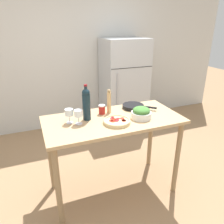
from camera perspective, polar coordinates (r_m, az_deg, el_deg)
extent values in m
plane|color=#9E7A56|center=(2.81, 0.28, -19.34)|extent=(14.00, 14.00, 0.00)
cube|color=silver|center=(4.08, -10.67, 14.03)|extent=(6.40, 0.06, 2.60)
cube|color=#B7BCC1|center=(4.09, 3.09, 7.38)|extent=(0.77, 0.65, 1.62)
cube|color=black|center=(3.73, 5.33, 11.43)|extent=(0.76, 0.01, 0.01)
cylinder|color=#B2B2B7|center=(3.71, 1.46, 4.50)|extent=(0.02, 0.02, 0.73)
cube|color=tan|center=(2.30, 0.32, -2.07)|extent=(1.44, 0.70, 0.03)
cylinder|color=#967A55|center=(2.19, -13.87, -18.99)|extent=(0.06, 0.06, 0.90)
cylinder|color=#967A55|center=(2.62, 16.64, -11.55)|extent=(0.06, 0.06, 0.90)
cylinder|color=#967A55|center=(2.65, -15.81, -11.00)|extent=(0.06, 0.06, 0.90)
cylinder|color=#967A55|center=(3.02, 10.01, -6.06)|extent=(0.06, 0.06, 0.90)
cylinder|color=#142833|center=(2.24, -6.67, 1.25)|extent=(0.08, 0.08, 0.27)
sphere|color=#142833|center=(2.19, -6.85, 5.03)|extent=(0.08, 0.08, 0.08)
cylinder|color=#142833|center=(2.18, -6.89, 5.88)|extent=(0.03, 0.03, 0.07)
cylinder|color=maroon|center=(2.16, -6.94, 6.95)|extent=(0.03, 0.03, 0.02)
cylinder|color=silver|center=(2.20, -8.62, -3.02)|extent=(0.07, 0.07, 0.00)
cylinder|color=silver|center=(2.18, -8.68, -2.05)|extent=(0.01, 0.01, 0.08)
cylinder|color=white|center=(2.16, -8.79, -0.32)|extent=(0.08, 0.08, 0.07)
cylinder|color=maroon|center=(2.17, -8.76, -0.91)|extent=(0.07, 0.07, 0.02)
cylinder|color=silver|center=(2.24, -10.95, -2.72)|extent=(0.07, 0.07, 0.00)
cylinder|color=silver|center=(2.22, -11.03, -1.76)|extent=(0.01, 0.01, 0.08)
cylinder|color=white|center=(2.20, -11.17, -0.06)|extent=(0.08, 0.08, 0.07)
cylinder|color=maroon|center=(2.21, -11.11, -0.81)|extent=(0.07, 0.07, 0.00)
cylinder|color=tan|center=(2.41, -0.79, 2.47)|extent=(0.04, 0.04, 0.23)
sphere|color=tan|center=(2.36, -0.80, 5.51)|extent=(0.04, 0.04, 0.04)
cylinder|color=white|center=(2.31, 7.61, -0.79)|extent=(0.21, 0.21, 0.07)
ellipsoid|color=#478438|center=(2.29, 7.68, 0.44)|extent=(0.18, 0.18, 0.07)
cylinder|color=#DBC189|center=(2.19, 1.26, -2.59)|extent=(0.27, 0.27, 0.03)
torus|color=#DBC189|center=(2.18, 1.26, -2.24)|extent=(0.27, 0.27, 0.02)
cylinder|color=red|center=(2.20, 0.59, -1.95)|extent=(0.05, 0.05, 0.01)
cylinder|color=red|center=(2.18, 1.20, -2.23)|extent=(0.05, 0.05, 0.01)
cylinder|color=red|center=(2.19, 3.12, -2.20)|extent=(0.04, 0.04, 0.01)
cylinder|color=red|center=(2.23, 2.66, -1.65)|extent=(0.04, 0.04, 0.01)
cylinder|color=red|center=(2.17, 0.28, -2.41)|extent=(0.04, 0.04, 0.01)
cylinder|color=red|center=(2.25, 0.16, -1.40)|extent=(0.04, 0.04, 0.01)
cylinder|color=red|center=(2.18, 3.13, -2.24)|extent=(0.04, 0.04, 0.01)
cylinder|color=red|center=(2.18, -0.24, -2.27)|extent=(0.04, 0.04, 0.01)
cylinder|color=red|center=(2.22, 1.60, -1.71)|extent=(0.03, 0.03, 0.01)
cylinder|color=red|center=(2.23, 0.05, -1.66)|extent=(0.04, 0.04, 0.01)
cylinder|color=#B2231E|center=(2.40, -2.66, 0.54)|extent=(0.07, 0.07, 0.09)
cylinder|color=white|center=(2.38, -2.68, 1.68)|extent=(0.07, 0.07, 0.01)
cylinder|color=black|center=(2.58, 5.54, 1.47)|extent=(0.25, 0.25, 0.04)
cylinder|color=black|center=(2.57, 5.55, 1.56)|extent=(0.21, 0.21, 0.03)
cube|color=black|center=(2.54, 9.94, 1.20)|extent=(0.13, 0.12, 0.02)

